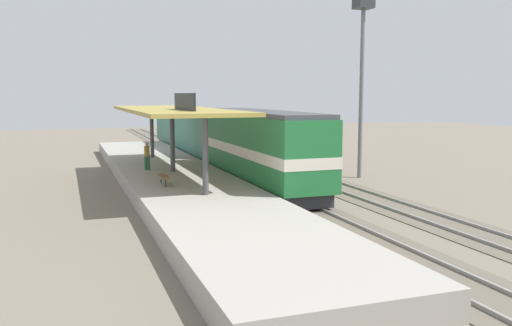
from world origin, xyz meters
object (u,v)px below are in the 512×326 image
freight_car (273,140)px  locomotive (260,148)px  platform_bench (163,177)px  passenger_carriage_single (191,131)px  person_waiting (147,154)px  light_mast (362,50)px

freight_car → locomotive: bearing=-115.5°
platform_bench → passenger_carriage_single: size_ratio=0.08×
platform_bench → person_waiting: size_ratio=0.99×
light_mast → platform_bench: bearing=-164.0°
platform_bench → locomotive: (6.00, 2.00, 1.07)m
light_mast → locomotive: bearing=-165.8°
passenger_carriage_single → freight_car: (4.60, -8.37, -0.34)m
platform_bench → person_waiting: person_waiting is taller
platform_bench → person_waiting: 6.05m
locomotive → passenger_carriage_single: size_ratio=0.72×
locomotive → freight_car: size_ratio=1.20×
person_waiting → light_mast: bearing=-8.5°
platform_bench → locomotive: 6.41m
locomotive → light_mast: 10.03m
passenger_carriage_single → light_mast: size_ratio=1.71×
platform_bench → light_mast: 16.00m
freight_car → person_waiting: 11.94m
passenger_carriage_single → freight_car: bearing=-61.2°
locomotive → person_waiting: locomotive is taller
light_mast → person_waiting: bearing=171.5°
locomotive → person_waiting: (-5.95, 4.03, -0.56)m
passenger_carriage_single → freight_car: passenger_carriage_single is taller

